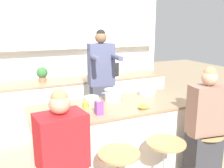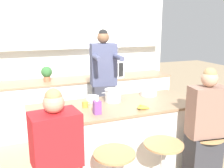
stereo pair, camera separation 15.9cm
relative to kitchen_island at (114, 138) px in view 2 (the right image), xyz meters
The scene contains 16 objects.
wall_back 2.16m from the kitchen_island, 90.00° to the left, with size 3.64×0.22×2.70m.
back_counter 1.58m from the kitchen_island, 90.00° to the left, with size 3.37×0.63×0.93m.
kitchen_island is the anchor object (origin of this frame).
bar_stool_center_right 0.75m from the kitchen_island, 68.38° to the right, with size 0.42×0.42×0.67m.
bar_stool_rightmost 1.08m from the kitchen_island, 39.61° to the right, with size 0.42×0.42×0.67m.
person_cooking 0.85m from the kitchen_island, 81.22° to the left, with size 0.43×0.60×1.81m.
person_wrapped_blanket 1.10m from the kitchen_island, 139.93° to the right, with size 0.45×0.33×1.37m.
person_seated_near 1.09m from the kitchen_island, 40.71° to the right, with size 0.42×0.32×1.44m.
cooking_pot 0.55m from the kitchen_island, 74.44° to the left, with size 0.31×0.22×0.17m.
fruit_bowl 0.82m from the kitchen_island, 21.19° to the left, with size 0.23×0.23×0.08m.
mixing_bowl_steel 0.58m from the kitchen_island, 131.52° to the left, with size 0.18×0.18×0.07m.
coffee_cup_near 0.61m from the kitchen_island, behind, with size 0.10×0.07×0.08m.
banana_bunch 0.60m from the kitchen_island, 48.06° to the right, with size 0.18×0.13×0.06m.
juice_carton 0.64m from the kitchen_island, 143.57° to the right, with size 0.08×0.08×0.17m.
microwave 1.74m from the kitchen_island, 72.09° to the left, with size 0.47×0.40×0.31m.
potted_plant 1.80m from the kitchen_island, 111.40° to the left, with size 0.19×0.19×0.26m.
Camera 2 is at (-1.09, -2.73, 1.89)m, focal length 40.00 mm.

